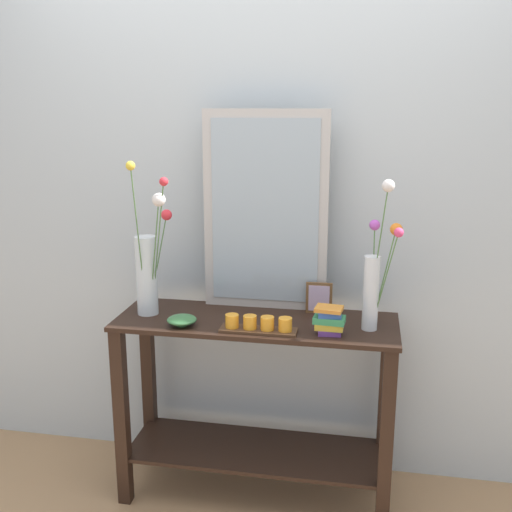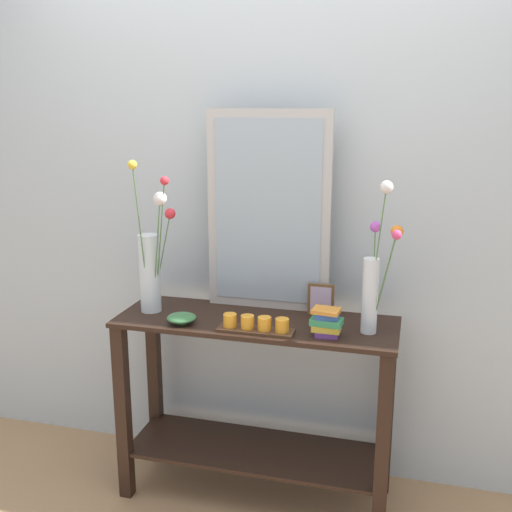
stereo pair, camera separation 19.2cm
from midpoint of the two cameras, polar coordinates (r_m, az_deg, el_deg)
The scene contains 10 objects.
ground_plane at distance 3.04m, azimuth -1.94°, elevation -21.51°, with size 7.00×6.00×0.02m, color #A87F56.
wall_back at distance 2.83m, azimuth -0.72°, elevation 5.73°, with size 6.40×0.08×2.70m, color #B2BCC1.
console_table at distance 2.77m, azimuth -2.03°, elevation -12.67°, with size 1.22×0.42×0.85m.
mirror_leaning at distance 2.69m, azimuth -1.17°, elevation 4.19°, with size 0.56×0.03×0.89m.
tall_vase_left at distance 2.70m, azimuth -12.17°, elevation -1.01°, with size 0.19×0.22×0.69m.
vase_right at distance 2.49m, azimuth 9.01°, elevation -1.87°, with size 0.15×0.19×0.63m.
candle_tray at distance 2.49m, azimuth -1.99°, elevation -6.57°, with size 0.32×0.09×0.07m.
picture_frame_small at distance 2.70m, azimuth 3.94°, elevation -3.99°, with size 0.12×0.01×0.14m.
decorative_bowl at distance 2.60m, azimuth -9.13°, elevation -5.99°, with size 0.13×0.13×0.04m.
book_stack at distance 2.47m, azimuth 4.71°, elevation -6.08°, with size 0.13×0.10×0.11m.
Camera 1 is at (0.45, -2.43, 1.76)m, focal length 42.43 mm.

